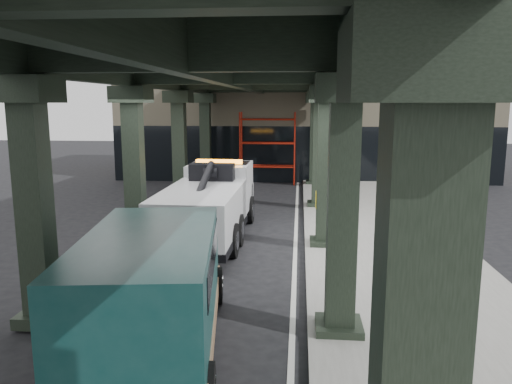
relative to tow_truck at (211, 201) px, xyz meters
The scene contains 8 objects.
ground 3.44m from the tow_truck, 68.78° to the right, with size 90.00×90.00×0.00m, color black.
sidewalk 5.87m from the tow_truck, ahead, with size 5.00×40.00×0.15m, color gray.
lane_stripe 3.28m from the tow_truck, 19.04° to the right, with size 0.12×38.00×0.01m, color silver.
viaduct 4.38m from the tow_truck, 52.41° to the right, with size 7.40×32.00×6.40m.
building 17.52m from the tow_truck, 79.48° to the left, with size 22.00×10.00×8.00m, color #C6B793.
scaffolding 11.75m from the tow_truck, 84.32° to the left, with size 3.08×0.88×4.00m.
tow_truck is the anchor object (origin of this frame).
towed_van 8.07m from the tow_truck, 87.00° to the right, with size 2.92×5.98×2.33m.
Camera 1 is at (1.79, -13.19, 4.50)m, focal length 35.00 mm.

